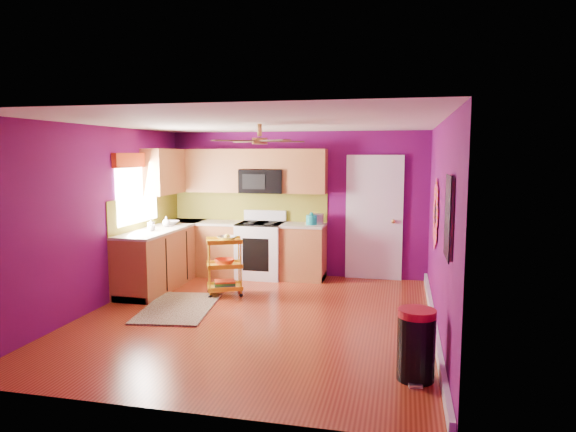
# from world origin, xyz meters

# --- Properties ---
(ground) EXTENTS (5.00, 5.00, 0.00)m
(ground) POSITION_xyz_m (0.00, 0.00, 0.00)
(ground) COLOR maroon
(ground) RESTS_ON ground
(room_envelope) EXTENTS (4.54, 5.04, 2.52)m
(room_envelope) POSITION_xyz_m (0.03, 0.00, 1.63)
(room_envelope) COLOR #5F0A55
(room_envelope) RESTS_ON ground
(lower_cabinets) EXTENTS (2.81, 2.31, 0.94)m
(lower_cabinets) POSITION_xyz_m (-1.35, 1.82, 0.43)
(lower_cabinets) COLOR brown
(lower_cabinets) RESTS_ON ground
(electric_range) EXTENTS (0.76, 0.66, 1.13)m
(electric_range) POSITION_xyz_m (-0.55, 2.17, 0.48)
(electric_range) COLOR white
(electric_range) RESTS_ON ground
(upper_cabinetry) EXTENTS (2.80, 2.30, 1.26)m
(upper_cabinetry) POSITION_xyz_m (-1.24, 2.17, 1.80)
(upper_cabinetry) COLOR brown
(upper_cabinetry) RESTS_ON ground
(left_window) EXTENTS (0.08, 1.35, 1.08)m
(left_window) POSITION_xyz_m (-2.22, 1.05, 1.74)
(left_window) COLOR white
(left_window) RESTS_ON ground
(panel_door) EXTENTS (0.95, 0.11, 2.15)m
(panel_door) POSITION_xyz_m (1.35, 2.47, 1.02)
(panel_door) COLOR white
(panel_door) RESTS_ON ground
(right_wall_art) EXTENTS (0.04, 2.74, 1.04)m
(right_wall_art) POSITION_xyz_m (2.23, -0.34, 1.44)
(right_wall_art) COLOR black
(right_wall_art) RESTS_ON ground
(ceiling_fan) EXTENTS (1.01, 1.01, 0.26)m
(ceiling_fan) POSITION_xyz_m (0.00, 0.20, 2.29)
(ceiling_fan) COLOR #BF8C3F
(ceiling_fan) RESTS_ON ground
(shag_rug) EXTENTS (1.10, 1.58, 0.02)m
(shag_rug) POSITION_xyz_m (-1.16, 0.15, 0.01)
(shag_rug) COLOR black
(shag_rug) RESTS_ON ground
(rolling_cart) EXTENTS (0.62, 0.55, 0.93)m
(rolling_cart) POSITION_xyz_m (-0.76, 0.94, 0.48)
(rolling_cart) COLOR yellow
(rolling_cart) RESTS_ON ground
(trash_can) EXTENTS (0.42, 0.43, 0.68)m
(trash_can) POSITION_xyz_m (1.97, -1.43, 0.34)
(trash_can) COLOR black
(trash_can) RESTS_ON ground
(teal_kettle) EXTENTS (0.18, 0.18, 0.21)m
(teal_kettle) POSITION_xyz_m (0.33, 2.17, 1.02)
(teal_kettle) COLOR teal
(teal_kettle) RESTS_ON lower_cabinets
(toaster) EXTENTS (0.22, 0.15, 0.18)m
(toaster) POSITION_xyz_m (0.40, 2.26, 1.03)
(toaster) COLOR beige
(toaster) RESTS_ON lower_cabinets
(soap_bottle_a) EXTENTS (0.08, 0.08, 0.18)m
(soap_bottle_a) POSITION_xyz_m (-2.00, 1.02, 1.03)
(soap_bottle_a) COLOR #EA3F72
(soap_bottle_a) RESTS_ON lower_cabinets
(soap_bottle_b) EXTENTS (0.13, 0.13, 0.17)m
(soap_bottle_b) POSITION_xyz_m (-1.94, 1.42, 1.02)
(soap_bottle_b) COLOR white
(soap_bottle_b) RESTS_ON lower_cabinets
(counter_dish) EXTENTS (0.26, 0.26, 0.06)m
(counter_dish) POSITION_xyz_m (-1.97, 1.66, 0.97)
(counter_dish) COLOR white
(counter_dish) RESTS_ON lower_cabinets
(counter_cup) EXTENTS (0.12, 0.12, 0.09)m
(counter_cup) POSITION_xyz_m (-1.94, 0.92, 0.99)
(counter_cup) COLOR white
(counter_cup) RESTS_ON lower_cabinets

